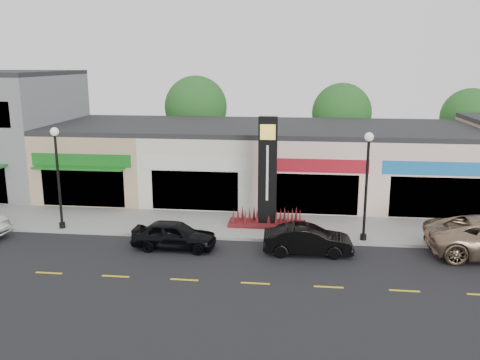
{
  "coord_description": "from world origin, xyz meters",
  "views": [
    {
      "loc": [
        4.65,
        -22.4,
        8.97
      ],
      "look_at": [
        1.53,
        4.0,
        2.73
      ],
      "focal_mm": 38.0,
      "sensor_mm": 36.0,
      "label": 1
    }
  ],
  "objects": [
    {
      "name": "car_black_conv",
      "position": [
        5.17,
        0.62,
        0.69
      ],
      "size": [
        1.67,
        4.28,
        1.39
      ],
      "primitive_type": "imported",
      "rotation": [
        0.0,
        0.0,
        1.62
      ],
      "color": "black",
      "rests_on": "ground"
    },
    {
      "name": "lamp_east_near",
      "position": [
        8.0,
        2.5,
        3.48
      ],
      "size": [
        0.44,
        0.44,
        5.47
      ],
      "color": "black",
      "rests_on": "sidewalk"
    },
    {
      "name": "shop_beige",
      "position": [
        -8.5,
        11.46,
        2.4
      ],
      "size": [
        7.0,
        10.85,
        4.8
      ],
      "color": "tan",
      "rests_on": "ground"
    },
    {
      "name": "car_black_sedan",
      "position": [
        -1.3,
        0.57,
        0.7
      ],
      "size": [
        1.76,
        4.15,
        1.4
      ],
      "primitive_type": "imported",
      "rotation": [
        0.0,
        0.0,
        1.54
      ],
      "color": "black",
      "rests_on": "ground"
    },
    {
      "name": "tree_rear_east",
      "position": [
        18.0,
        19.5,
        4.63
      ],
      "size": [
        4.6,
        4.6,
        6.94
      ],
      "color": "#382619",
      "rests_on": "ground"
    },
    {
      "name": "ground",
      "position": [
        0.0,
        0.0,
        0.0
      ],
      "size": [
        120.0,
        120.0,
        0.0
      ],
      "primitive_type": "plane",
      "color": "black",
      "rests_on": "ground"
    },
    {
      "name": "shop_cream",
      "position": [
        -1.5,
        11.47,
        2.4
      ],
      "size": [
        7.0,
        10.01,
        4.8
      ],
      "color": "beige",
      "rests_on": "ground"
    },
    {
      "name": "sidewalk",
      "position": [
        0.0,
        4.35,
        0.07
      ],
      "size": [
        52.0,
        4.3,
        0.15
      ],
      "primitive_type": "cube",
      "color": "gray",
      "rests_on": "ground"
    },
    {
      "name": "lamp_west_near",
      "position": [
        -8.0,
        2.5,
        3.48
      ],
      "size": [
        0.44,
        0.44,
        5.47
      ],
      "color": "black",
      "rests_on": "sidewalk"
    },
    {
      "name": "shop_pink_w",
      "position": [
        5.5,
        11.47,
        2.4
      ],
      "size": [
        7.0,
        10.01,
        4.8
      ],
      "color": "beige",
      "rests_on": "ground"
    },
    {
      "name": "shop_pink_e",
      "position": [
        12.5,
        11.47,
        2.4
      ],
      "size": [
        7.0,
        10.01,
        4.8
      ],
      "color": "beige",
      "rests_on": "ground"
    },
    {
      "name": "curb",
      "position": [
        0.0,
        2.1,
        0.07
      ],
      "size": [
        52.0,
        0.2,
        0.15
      ],
      "primitive_type": "cube",
      "color": "gray",
      "rests_on": "ground"
    },
    {
      "name": "pylon_sign",
      "position": [
        3.0,
        4.2,
        2.27
      ],
      "size": [
        4.2,
        1.3,
        6.0
      ],
      "color": "#510E1E",
      "rests_on": "sidewalk"
    },
    {
      "name": "tree_rear_west",
      "position": [
        -4.0,
        19.5,
        5.22
      ],
      "size": [
        5.2,
        5.2,
        7.83
      ],
      "color": "#382619",
      "rests_on": "ground"
    },
    {
      "name": "tree_rear_mid",
      "position": [
        8.0,
        19.5,
        4.88
      ],
      "size": [
        4.8,
        4.8,
        7.29
      ],
      "color": "#382619",
      "rests_on": "ground"
    }
  ]
}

